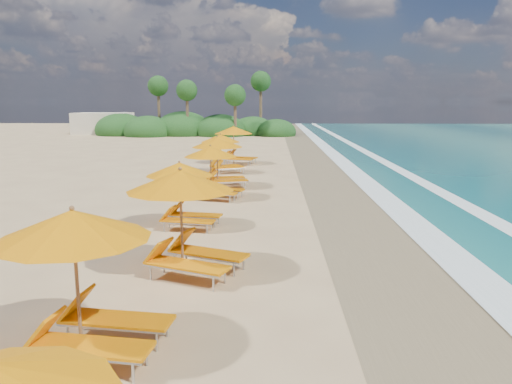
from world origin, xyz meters
TOP-DOWN VIEW (x-y plane):
  - ground at (0.00, 0.00)m, footprint 160.00×160.00m
  - wet_sand at (4.00, 0.00)m, footprint 4.00×160.00m
  - surf_foam at (6.70, 0.00)m, footprint 4.00×160.00m
  - station_2 at (-2.48, -8.56)m, footprint 2.98×2.81m
  - station_3 at (-1.48, -4.67)m, footprint 3.45×3.41m
  - station_4 at (-2.36, -0.24)m, footprint 2.72×2.59m
  - station_5 at (-1.96, 4.72)m, footprint 3.00×2.92m
  - station_6 at (-1.98, 7.71)m, footprint 3.15×3.04m
  - station_7 at (-2.37, 12.63)m, footprint 3.12×3.10m
  - station_8 at (-1.91, 16.82)m, footprint 3.31×3.21m
  - treeline at (-9.94, 45.51)m, footprint 25.80×8.80m
  - beach_building at (-22.00, 48.00)m, footprint 7.00×5.00m

SIDE VIEW (x-z plane):
  - ground at x=0.00m, z-range 0.00..0.00m
  - wet_sand at x=4.00m, z-range 0.00..0.01m
  - surf_foam at x=6.70m, z-range 0.02..0.03m
  - treeline at x=-9.94m, z-range -3.87..5.86m
  - station_4 at x=-2.36m, z-range 0.14..2.42m
  - station_5 at x=-1.96m, z-range 0.14..2.52m
  - station_7 at x=-2.37m, z-range 0.14..2.52m
  - beach_building at x=-22.00m, z-range 0.00..2.80m
  - station_2 at x=-2.48m, z-range 0.15..2.71m
  - station_6 at x=-1.98m, z-range 0.15..2.72m
  - station_8 at x=-1.91m, z-range 0.16..2.81m
  - station_3 at x=-1.48m, z-range 0.16..2.82m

